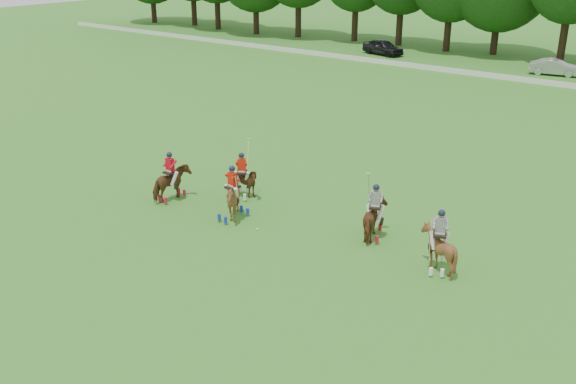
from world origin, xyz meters
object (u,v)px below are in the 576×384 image
Objects in this scene: polo_stripe_a at (375,219)px; polo_stripe_b at (438,249)px; car_left at (383,47)px; polo_red_b at (242,182)px; car_mid at (555,67)px; polo_red_a at (171,183)px; polo_ball at (257,229)px; polo_red_c at (233,200)px.

polo_stripe_b is at bearing -16.23° from polo_stripe_a.
polo_red_b is at bearing -146.07° from car_left.
polo_stripe_a reaches higher than car_mid.
polo_red_a is 25.29× the size of polo_ball.
polo_stripe_b is (23.98, -38.25, 0.07)m from car_left.
polo_stripe_a reaches higher than car_left.
polo_stripe_a is at bearing 19.88° from polo_red_c.
polo_red_c is 1.72m from polo_ball.
polo_red_a is at bearing -174.28° from polo_stripe_b.
polo_red_b is at bearing 164.02° from car_mid.
polo_stripe_a is at bearing -137.35° from car_left.
polo_red_a is 12.42m from polo_stripe_b.
polo_red_c reaches higher than car_left.
polo_stripe_a is 1.20× the size of polo_stripe_b.
polo_red_b is (-2.92, -37.30, 0.06)m from car_mid.
polo_stripe_b reaches higher than car_left.
car_mid is at bearing 87.67° from polo_red_c.
polo_red_c reaches higher than polo_red_a.
polo_red_c is 1.02× the size of polo_stripe_b.
polo_stripe_a is 4.77m from polo_ball.
polo_ball is at bearing -169.42° from polo_stripe_b.
polo_ball is at bearing -8.95° from polo_red_c.
polo_red_b is at bearing 174.60° from polo_stripe_b.
polo_red_b reaches higher than car_mid.
polo_red_b is (2.30, 2.19, -0.07)m from polo_red_a.
car_left is 1.98× the size of polo_red_a.
polo_red_a is at bearing 178.68° from polo_ball.
polo_red_b is 6.94m from polo_stripe_a.
polo_stripe_a is 3.25m from polo_stripe_b.
polo_red_b is (13.92, -37.30, -0.02)m from car_left.
polo_stripe_a is at bearing 13.09° from polo_red_a.
car_mid is at bearing 100.57° from polo_stripe_b.
car_left reaches higher than polo_ball.
car_left is at bearing 122.08° from polo_stripe_b.
polo_red_a reaches higher than polo_ball.
polo_ball is at bearing -39.40° from polo_red_b.
polo_red_b is 1.15× the size of polo_stripe_b.
polo_stripe_a is at bearing -0.34° from polo_red_b.
polo_red_c is at bearing -172.69° from polo_stripe_b.
polo_ball is (5.11, -0.12, -0.77)m from polo_red_a.
polo_red_a reaches higher than car_left.
polo_red_a is 5.17m from polo_ball.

